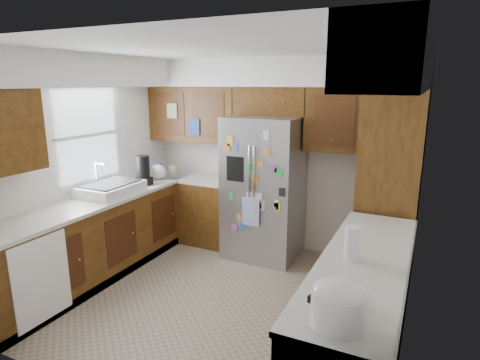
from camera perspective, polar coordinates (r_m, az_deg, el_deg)
name	(u,v)px	position (r m, az deg, el deg)	size (l,w,h in m)	color
floor	(219,296)	(4.42, -2.97, -16.20)	(3.60, 3.60, 0.00)	tan
room_shell	(225,120)	(4.22, -2.15, 8.53)	(3.64, 3.24, 2.52)	white
left_counter_run	(119,237)	(4.99, -16.85, -7.72)	(1.36, 3.20, 0.92)	#3C200B
right_counter_run	(360,320)	(3.40, 16.67, -18.50)	(0.63, 2.25, 0.92)	#3C200B
pantry	(390,189)	(4.65, 20.52, -1.20)	(0.60, 0.90, 2.15)	#3C200B
fridge	(264,188)	(5.09, 3.41, -1.15)	(0.90, 0.79, 1.80)	#929297
bridge_cabinet	(272,101)	(5.13, 4.57, 11.12)	(0.96, 0.34, 0.35)	#3C200B
fridge_top_items	(267,77)	(5.10, 3.87, 14.43)	(0.88, 0.31, 0.27)	#123FB1
sink_assembly	(111,188)	(4.96, -17.93, -1.15)	(0.52, 0.70, 0.37)	white
left_counter_clutter	(151,172)	(5.45, -12.51, 1.17)	(0.34, 0.84, 0.38)	black
rice_cooker	(339,301)	(2.31, 13.92, -16.42)	(0.31, 0.30, 0.27)	white
paper_towel	(352,243)	(3.11, 15.66, -8.63)	(0.11, 0.11, 0.25)	white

